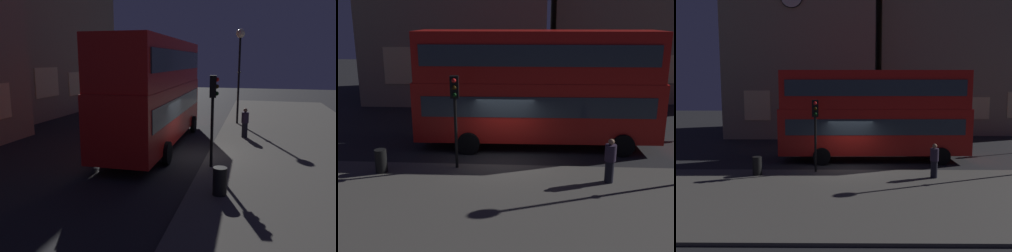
# 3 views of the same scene
# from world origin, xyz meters

# --- Properties ---
(ground_plane) EXTENTS (80.00, 80.00, 0.00)m
(ground_plane) POSITION_xyz_m (0.00, 0.00, 0.00)
(ground_plane) COLOR #232326
(sidewalk_slab) EXTENTS (44.00, 8.48, 0.12)m
(sidewalk_slab) POSITION_xyz_m (0.00, -4.99, 0.06)
(sidewalk_slab) COLOR #4C4944
(sidewalk_slab) RESTS_ON ground
(double_decker_bus) EXTENTS (11.14, 3.07, 5.32)m
(double_decker_bus) POSITION_xyz_m (1.38, 2.14, 2.97)
(double_decker_bus) COLOR red
(double_decker_bus) RESTS_ON ground
(traffic_light_near_kerb) EXTENTS (0.35, 0.38, 3.66)m
(traffic_light_near_kerb) POSITION_xyz_m (-1.79, -1.17, 2.76)
(traffic_light_near_kerb) COLOR black
(traffic_light_near_kerb) RESTS_ON sidewalk_slab
(pedestrian) EXTENTS (0.40, 0.40, 1.64)m
(pedestrian) POSITION_xyz_m (3.95, -2.26, 0.95)
(pedestrian) COLOR black
(pedestrian) RESTS_ON sidewalk_slab
(litter_bin) EXTENTS (0.45, 0.45, 0.90)m
(litter_bin) POSITION_xyz_m (-4.61, -1.80, 0.57)
(litter_bin) COLOR black
(litter_bin) RESTS_ON sidewalk_slab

